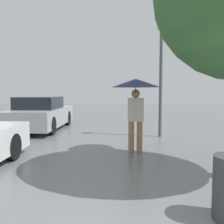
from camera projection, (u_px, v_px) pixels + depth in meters
pedestrian at (136, 91)px, 6.40m from camera, size 1.25×1.25×1.90m
parked_car_farthest at (41, 114)px, 10.39m from camera, size 1.79×4.38×1.37m
street_lamp at (161, 58)px, 8.55m from camera, size 0.34×0.34×3.96m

